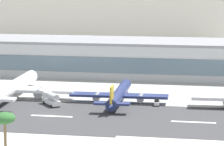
% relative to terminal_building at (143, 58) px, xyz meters
% --- Properties ---
extents(ground_plane, '(1400.00, 1400.00, 0.00)m').
position_rel_terminal_building_xyz_m(ground_plane, '(-18.29, -71.91, -6.98)').
color(ground_plane, '#A8A8A3').
extents(runway_strip, '(800.00, 37.08, 0.08)m').
position_rel_terminal_building_xyz_m(runway_strip, '(-18.29, -73.10, -6.94)').
color(runway_strip, '#38383A').
rests_on(runway_strip, ground_plane).
extents(runway_centreline_dash_4, '(12.00, 1.20, 0.01)m').
position_rel_terminal_building_xyz_m(runway_centreline_dash_4, '(-16.56, -73.10, -6.90)').
color(runway_centreline_dash_4, white).
rests_on(runway_centreline_dash_4, runway_strip).
extents(runway_centreline_dash_5, '(12.00, 1.20, 0.01)m').
position_rel_terminal_building_xyz_m(runway_centreline_dash_5, '(23.00, -73.10, -6.90)').
color(runway_centreline_dash_5, white).
rests_on(runway_centreline_dash_5, runway_strip).
extents(terminal_building, '(143.37, 28.63, 13.96)m').
position_rel_terminal_building_xyz_m(terminal_building, '(0.00, 0.00, 0.00)').
color(terminal_building, '#B7BABC').
rests_on(terminal_building, ground_plane).
extents(distant_hotel_block, '(145.02, 29.23, 36.04)m').
position_rel_terminal_building_xyz_m(distant_hotel_block, '(-38.69, 96.21, 11.04)').
color(distant_hotel_block, beige).
rests_on(distant_hotel_block, ground_plane).
extents(airliner_blue_tail_gate_0, '(40.96, 49.52, 10.33)m').
position_rel_terminal_building_xyz_m(airliner_blue_tail_gate_0, '(-35.67, -52.47, -3.69)').
color(airliner_blue_tail_gate_0, silver).
rests_on(airliner_blue_tail_gate_0, ground_plane).
extents(airliner_gold_tail_gate_1, '(30.66, 38.80, 8.10)m').
position_rel_terminal_building_xyz_m(airliner_gold_tail_gate_1, '(-0.82, -52.86, -4.40)').
color(airliner_gold_tail_gate_1, navy).
rests_on(airliner_gold_tail_gate_1, ground_plane).
extents(service_fuel_truck_0, '(7.33, 8.27, 3.95)m').
position_rel_terminal_building_xyz_m(service_fuel_truck_0, '(-20.49, -59.33, -4.96)').
color(service_fuel_truck_0, white).
rests_on(service_fuel_truck_0, ground_plane).
extents(service_baggage_tug_1, '(2.09, 3.31, 2.20)m').
position_rel_terminal_building_xyz_m(service_baggage_tug_1, '(11.18, -54.30, -5.94)').
color(service_baggage_tug_1, white).
rests_on(service_baggage_tug_1, ground_plane).
extents(palm_tree_2, '(4.29, 4.29, 12.39)m').
position_rel_terminal_building_xyz_m(palm_tree_2, '(-12.52, -120.78, 3.81)').
color(palm_tree_2, brown).
rests_on(palm_tree_2, ground_plane).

